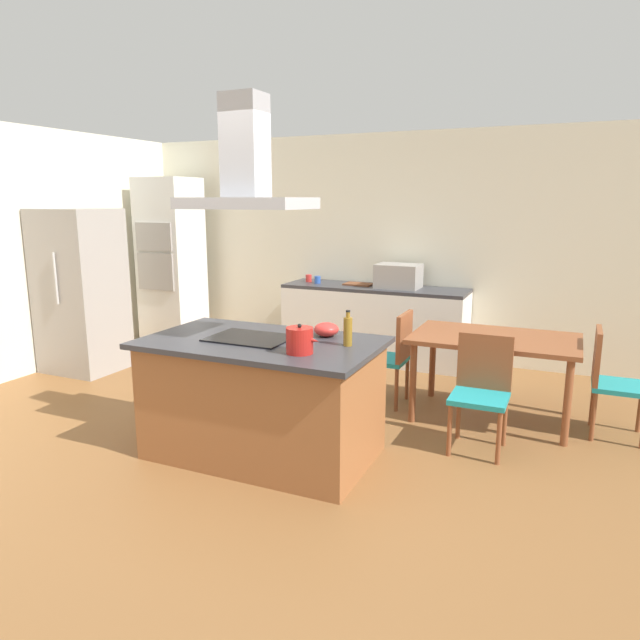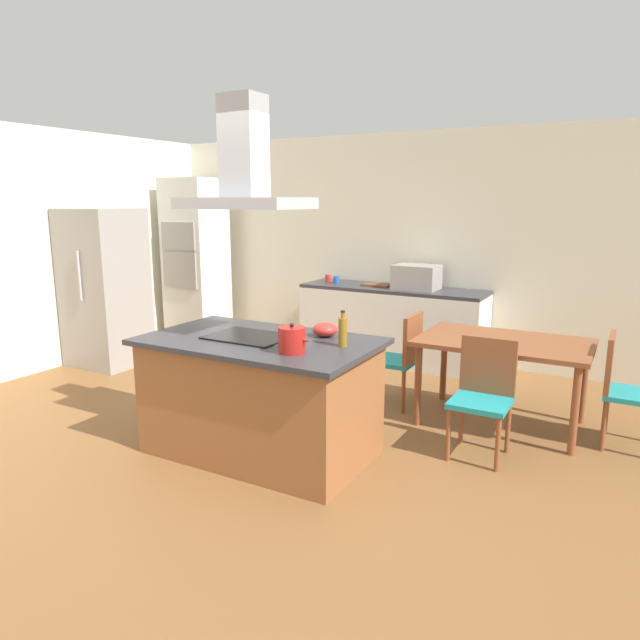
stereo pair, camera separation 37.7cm
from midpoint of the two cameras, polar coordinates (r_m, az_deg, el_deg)
ground at (r=5.79m, az=4.62°, el=-7.47°), size 16.00×16.00×0.00m
wall_back at (r=7.12m, az=10.70°, el=7.13°), size 7.20×0.10×2.70m
wall_left at (r=7.26m, az=-22.80°, el=6.50°), size 0.10×8.80×2.70m
kitchen_island at (r=4.39m, az=-3.49°, el=-7.58°), size 1.74×1.04×0.90m
cooktop at (r=4.31m, az=-4.64°, el=-1.68°), size 0.60×0.44×0.01m
tea_kettle at (r=3.85m, az=-0.01°, el=-2.02°), size 0.24×0.18×0.20m
olive_oil_bottle at (r=4.03m, az=4.96°, el=-1.16°), size 0.06×0.06×0.26m
mixing_bowl at (r=4.33m, az=2.99°, el=-0.97°), size 0.19×0.19×0.10m
back_counter at (r=6.93m, az=8.70°, el=-0.45°), size 2.20×0.62×0.90m
countertop_microwave at (r=6.74m, az=11.17°, el=4.20°), size 0.50×0.38×0.28m
coffee_mug_red at (r=7.24m, az=2.31°, el=4.17°), size 0.08×0.08×0.09m
coffee_mug_blue at (r=7.10m, az=3.17°, el=4.01°), size 0.08×0.08×0.09m
cutting_board at (r=6.98m, az=7.26°, el=3.50°), size 0.34×0.24×0.02m
wall_oven_stack at (r=8.04m, az=-10.94°, el=5.86°), size 0.70×0.66×2.20m
refrigerator at (r=7.05m, az=-19.22°, el=3.02°), size 0.80×0.73×1.82m
dining_table at (r=5.17m, az=19.82°, el=-2.81°), size 1.40×0.90×0.75m
chair_at_left_end at (r=5.42m, az=10.12°, el=-3.35°), size 0.42×0.42×0.89m
chair_facing_island at (r=4.58m, az=18.28°, el=-6.62°), size 0.42×0.42×0.89m
chair_at_right_end at (r=5.16m, az=29.79°, el=-5.56°), size 0.42×0.42×0.89m
range_hood at (r=4.20m, az=-4.92°, el=14.40°), size 0.90×0.55×0.78m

